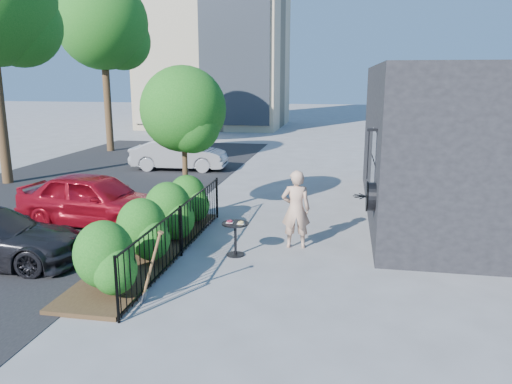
% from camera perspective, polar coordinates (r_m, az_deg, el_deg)
% --- Properties ---
extents(ground, '(120.00, 120.00, 0.00)m').
position_cam_1_polar(ground, '(10.42, -0.59, -7.82)').
color(ground, gray).
rests_on(ground, ground).
extents(shop_building, '(6.22, 9.00, 4.00)m').
position_cam_1_polar(shop_building, '(14.62, 24.81, 5.14)').
color(shop_building, black).
rests_on(shop_building, ground).
extents(fence, '(0.05, 6.05, 1.10)m').
position_cam_1_polar(fence, '(10.61, -8.60, -4.38)').
color(fence, black).
rests_on(fence, ground).
extents(planting_bed, '(1.30, 6.00, 0.08)m').
position_cam_1_polar(planting_bed, '(11.01, -11.98, -6.72)').
color(planting_bed, '#382616').
rests_on(planting_bed, ground).
extents(shrubs, '(1.10, 5.60, 1.24)m').
position_cam_1_polar(shrubs, '(10.86, -11.46, -3.31)').
color(shrubs, '#145814').
rests_on(shrubs, ground).
extents(patio_tree, '(2.20, 2.20, 3.94)m').
position_cam_1_polar(patio_tree, '(13.01, -8.10, 8.76)').
color(patio_tree, '#3F2B19').
rests_on(patio_tree, ground).
extents(street, '(9.00, 30.00, 0.01)m').
position_cam_1_polar(street, '(15.80, -24.12, -1.66)').
color(street, black).
rests_on(street, ground).
extents(street_tree_far, '(4.40, 4.40, 8.28)m').
position_cam_1_polar(street_tree_far, '(26.39, -17.02, 17.33)').
color(street_tree_far, '#3F2B19').
rests_on(street_tree_far, ground).
extents(cafe_table, '(0.57, 0.57, 0.76)m').
position_cam_1_polar(cafe_table, '(10.55, -2.37, -4.71)').
color(cafe_table, black).
rests_on(cafe_table, ground).
extents(woman, '(0.69, 0.50, 1.75)m').
position_cam_1_polar(woman, '(10.97, 4.58, -1.98)').
color(woman, tan).
rests_on(woman, ground).
extents(shovel, '(0.45, 0.17, 1.31)m').
position_cam_1_polar(shovel, '(8.51, -12.00, -8.87)').
color(shovel, brown).
rests_on(shovel, ground).
extents(car_red, '(4.16, 2.10, 1.36)m').
position_cam_1_polar(car_red, '(13.25, -17.90, -0.81)').
color(car_red, maroon).
rests_on(car_red, ground).
extents(car_silver, '(3.92, 1.57, 1.27)m').
position_cam_1_polar(car_silver, '(20.50, -8.78, 4.28)').
color(car_silver, '#A1A0A5').
rests_on(car_silver, ground).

